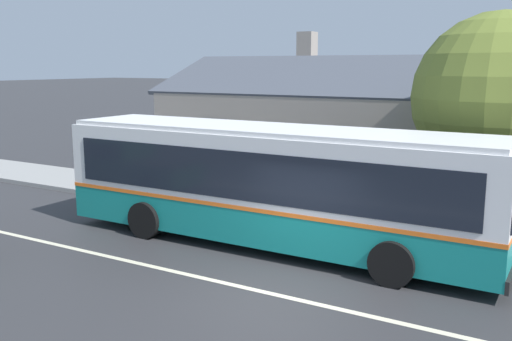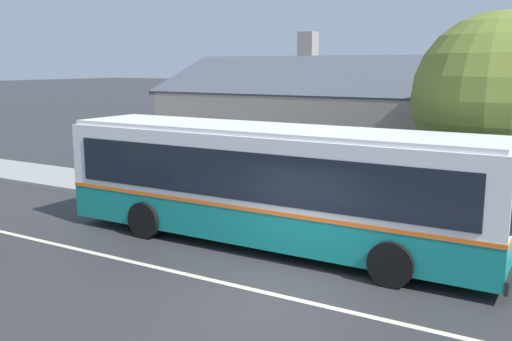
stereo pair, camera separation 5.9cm
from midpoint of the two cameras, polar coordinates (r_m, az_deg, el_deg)
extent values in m
plane|color=#2D2D30|center=(12.01, 1.46, -12.20)|extent=(300.00, 300.00, 0.00)
cube|color=gray|center=(17.19, 11.31, -5.08)|extent=(60.00, 3.00, 0.15)
cube|color=beige|center=(12.00, 1.46, -12.18)|extent=(60.00, 0.16, 0.01)
cube|color=gray|center=(22.96, 17.02, 2.84)|extent=(20.43, 8.07, 3.51)
cube|color=#424751|center=(20.83, 16.04, 8.99)|extent=(21.03, 4.09, 1.59)
cube|color=#424751|center=(24.75, 18.46, 9.03)|extent=(21.03, 4.09, 1.59)
cube|color=gray|center=(25.44, 5.29, 12.30)|extent=(0.70, 0.70, 1.20)
cube|color=black|center=(22.13, -3.92, 3.46)|extent=(1.10, 0.06, 1.30)
cube|color=#4C3323|center=(18.58, 23.07, -1.47)|extent=(1.00, 0.06, 2.10)
cube|color=#147F7A|center=(14.90, 1.58, -4.69)|extent=(11.67, 2.52, 0.90)
cube|color=orange|center=(14.78, 1.59, -2.82)|extent=(11.69, 2.54, 0.10)
cube|color=white|center=(14.60, 1.61, 0.59)|extent=(11.67, 2.52, 1.69)
cube|color=white|center=(14.47, 1.63, 4.12)|extent=(11.44, 2.39, 0.12)
cube|color=black|center=(15.72, 3.86, 0.92)|extent=(10.74, 0.04, 1.19)
cube|color=black|center=(13.55, -1.00, -0.61)|extent=(10.74, 0.04, 1.19)
cube|color=#192D99|center=(16.68, -0.67, -3.04)|extent=(3.27, 0.03, 0.63)
cube|color=black|center=(14.41, 20.21, -2.94)|extent=(0.90, 0.03, 2.34)
cylinder|color=black|center=(14.81, 16.40, -6.14)|extent=(1.00, 0.28, 1.00)
cylinder|color=black|center=(12.51, 13.49, -9.08)|extent=(1.00, 0.28, 1.00)
cylinder|color=black|center=(17.67, -5.56, -3.08)|extent=(1.00, 0.28, 1.00)
cylinder|color=black|center=(15.79, -10.94, -4.87)|extent=(1.00, 0.28, 1.00)
cube|color=brown|center=(20.59, -8.93, -0.92)|extent=(1.54, 0.10, 0.04)
cube|color=brown|center=(20.48, -9.18, -0.99)|extent=(1.54, 0.10, 0.04)
cube|color=brown|center=(20.37, -9.44, -1.06)|extent=(1.54, 0.10, 0.04)
cube|color=brown|center=(20.22, -9.69, -0.29)|extent=(1.54, 0.04, 0.10)
cube|color=brown|center=(20.19, -9.71, 0.10)|extent=(1.54, 0.04, 0.10)
cube|color=black|center=(20.14, -7.81, -1.80)|extent=(0.08, 0.43, 0.45)
cube|color=black|center=(20.92, -10.46, -1.42)|extent=(0.08, 0.43, 0.45)
cylinder|color=#4C3828|center=(17.31, 22.63, -2.03)|extent=(0.36, 0.36, 2.24)
sphere|color=olive|center=(16.98, 23.26, 6.69)|extent=(4.68, 4.68, 4.68)
cylinder|color=slate|center=(23.47, -16.01, 0.01)|extent=(0.06, 0.06, 0.75)
cylinder|color=slate|center=(22.69, -14.10, -0.25)|extent=(0.06, 0.06, 0.75)
cylinder|color=slate|center=(23.01, -15.12, 0.80)|extent=(1.10, 0.06, 0.06)
camera|label=1|loc=(0.03, -89.89, 0.02)|focal=40.00mm
camera|label=2|loc=(0.03, 90.11, -0.02)|focal=40.00mm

